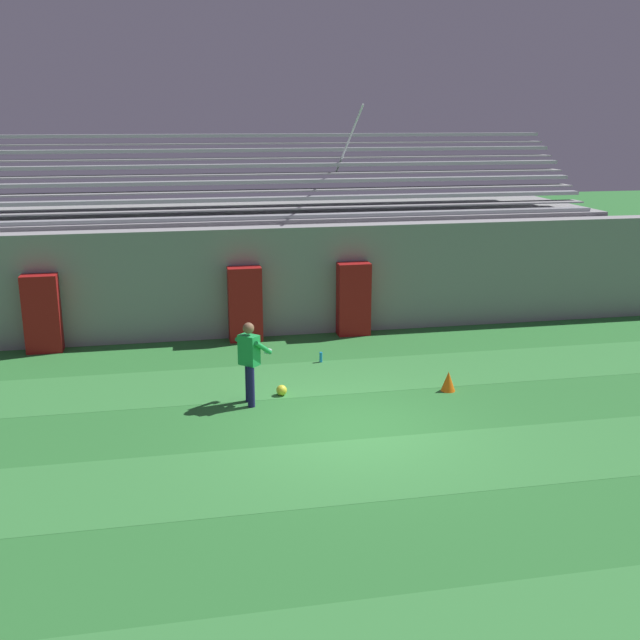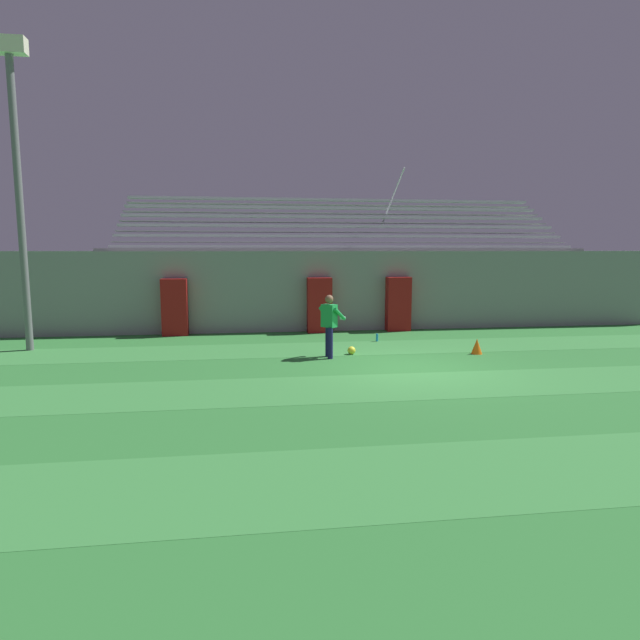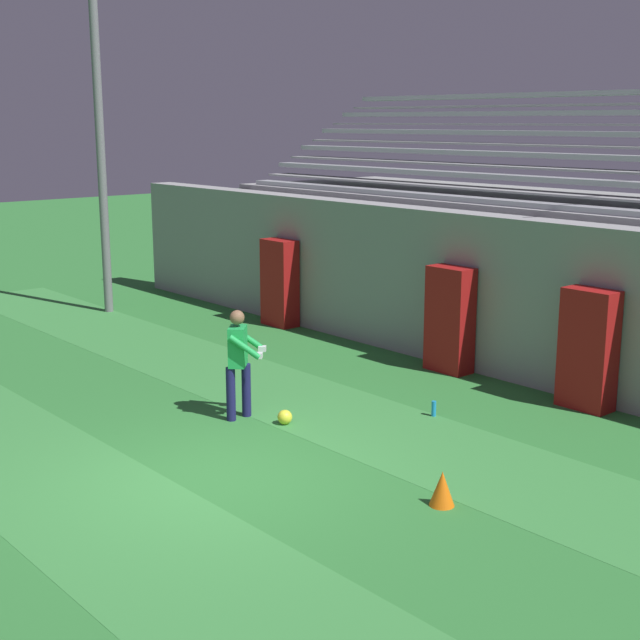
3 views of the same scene
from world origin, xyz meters
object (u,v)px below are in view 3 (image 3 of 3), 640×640
Objects in this scene: floodlight_pole at (97,79)px; traffic_cone at (442,488)px; padding_pillar_gate_right at (588,349)px; goalkeeper at (239,357)px; padding_pillar_far_left at (280,283)px; water_bottle at (434,409)px; padding_pillar_gate_left at (450,320)px; soccer_ball at (285,417)px.

floodlight_pole is 13.59m from traffic_cone.
traffic_cone is at bearing -77.90° from padding_pillar_gate_right.
goalkeeper is at bearing -14.96° from floodlight_pole.
padding_pillar_far_left is 6.77m from water_bottle.
padding_pillar_gate_left is at bearing 0.00° from padding_pillar_far_left.
padding_pillar_gate_right is at bearing 0.00° from padding_pillar_far_left.
floodlight_pole reaches higher than padding_pillar_gate_left.
goalkeeper is (8.30, -2.22, -4.35)m from floodlight_pole.
floodlight_pole is at bearing -150.36° from padding_pillar_far_left.
floodlight_pole is 35.21× the size of water_bottle.
padding_pillar_gate_left is at bearing 13.98° from floodlight_pole.
padding_pillar_gate_left is 8.59× the size of soccer_ball.
padding_pillar_gate_right reaches higher than goalkeeper.
floodlight_pole is at bearing 165.04° from goalkeeper.
floodlight_pole is 38.41× the size of soccer_ball.
padding_pillar_far_left is 9.72m from traffic_cone.
padding_pillar_gate_right is 7.66m from padding_pillar_far_left.
floodlight_pole is at bearing -169.36° from padding_pillar_gate_right.
padding_pillar_gate_right is at bearing 102.10° from traffic_cone.
water_bottle is (1.87, 2.27, -0.83)m from goalkeeper.
water_bottle is at bearing 50.63° from goalkeeper.
floodlight_pole is (-3.78, -2.15, 4.36)m from padding_pillar_far_left.
padding_pillar_gate_right reaches higher than traffic_cone.
padding_pillar_gate_left is at bearing 180.00° from padding_pillar_gate_right.
traffic_cone is (3.75, -4.44, -0.74)m from padding_pillar_gate_left.
soccer_ball is (0.66, 0.33, -0.84)m from goalkeeper.
soccer_ball is at bearing -121.76° from water_bottle.
padding_pillar_gate_right is at bearing 58.45° from soccer_ball.
padding_pillar_gate_right is at bearing 0.00° from padding_pillar_gate_left.
padding_pillar_far_left reaches higher than traffic_cone.
padding_pillar_far_left is at bearing 152.75° from traffic_cone.
water_bottle is (1.53, -2.09, -0.83)m from padding_pillar_gate_left.
padding_pillar_gate_left is 4.13m from soccer_ball.
padding_pillar_gate_left is 4.50× the size of traffic_cone.
padding_pillar_gate_right is 4.60m from traffic_cone.
goalkeeper is 7.59× the size of soccer_ball.
floodlight_pole is 5.06× the size of goalkeeper.
floodlight_pole reaches higher than goalkeeper.
goalkeeper reaches higher than soccer_ball.
padding_pillar_far_left reaches higher than goalkeeper.
padding_pillar_gate_left and padding_pillar_far_left have the same top height.
traffic_cone is at bearing -0.97° from goalkeeper.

